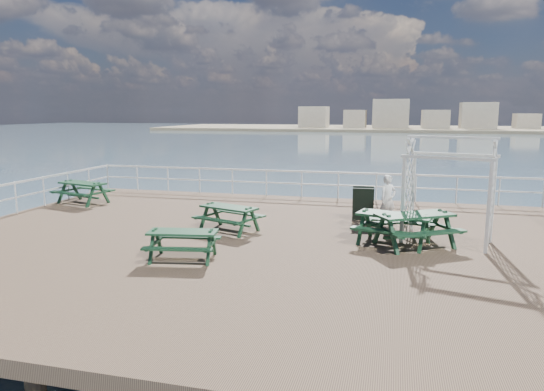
{
  "coord_description": "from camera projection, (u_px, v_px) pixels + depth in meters",
  "views": [
    {
      "loc": [
        3.6,
        -12.2,
        3.45
      ],
      "look_at": [
        0.29,
        0.84,
        1.1
      ],
      "focal_mm": 32.0,
      "sensor_mm": 36.0,
      "label": 1
    }
  ],
  "objects": [
    {
      "name": "picnic_table_a",
      "position": [
        83.0,
        188.0,
        18.3
      ],
      "size": [
        2.17,
        1.91,
        0.91
      ],
      "rotation": [
        0.0,
        0.0,
        -0.25
      ],
      "color": "#163D1F",
      "rests_on": "ground"
    },
    {
      "name": "picnic_table_b",
      "position": [
        229.0,
        213.0,
        14.06
      ],
      "size": [
        2.05,
        1.85,
        0.83
      ],
      "rotation": [
        0.0,
        0.0,
        -0.33
      ],
      "color": "#163D1F",
      "rests_on": "ground"
    },
    {
      "name": "sea_backdrop",
      "position": [
        428.0,
        125.0,
        138.17
      ],
      "size": [
        300.0,
        300.0,
        9.2
      ],
      "color": "#3B5064",
      "rests_on": "ground"
    },
    {
      "name": "sandwich_board",
      "position": [
        363.0,
        204.0,
        15.4
      ],
      "size": [
        0.69,
        0.53,
        1.09
      ],
      "rotation": [
        0.0,
        0.0,
        0.06
      ],
      "color": "black",
      "rests_on": "ground"
    },
    {
      "name": "picnic_table_c",
      "position": [
        415.0,
        223.0,
        12.46
      ],
      "size": [
        2.54,
        2.41,
        0.97
      ],
      "rotation": [
        0.0,
        0.0,
        0.56
      ],
      "color": "#163D1F",
      "rests_on": "ground"
    },
    {
      "name": "person",
      "position": [
        388.0,
        199.0,
        14.95
      ],
      "size": [
        0.66,
        0.63,
        1.52
      ],
      "primitive_type": "imported",
      "rotation": [
        0.0,
        0.0,
        0.65
      ],
      "color": "white",
      "rests_on": "ground"
    },
    {
      "name": "railing",
      "position": [
        274.0,
        193.0,
        15.43
      ],
      "size": [
        17.77,
        13.76,
        1.1
      ],
      "color": "silver",
      "rests_on": "ground"
    },
    {
      "name": "picnic_table_e",
      "position": [
        394.0,
        222.0,
        12.64
      ],
      "size": [
        2.21,
        1.95,
        0.92
      ],
      "rotation": [
        0.0,
        0.0,
        -0.26
      ],
      "color": "#163D1F",
      "rests_on": "ground"
    },
    {
      "name": "ground",
      "position": [
        254.0,
        246.0,
        13.14
      ],
      "size": [
        18.0,
        14.0,
        0.3
      ],
      "primitive_type": "cube",
      "color": "brown",
      "rests_on": "ground"
    },
    {
      "name": "picnic_table_d",
      "position": [
        183.0,
        239.0,
        11.35
      ],
      "size": [
        1.8,
        1.54,
        0.78
      ],
      "rotation": [
        0.0,
        0.0,
        0.17
      ],
      "color": "#163D1F",
      "rests_on": "ground"
    },
    {
      "name": "trellis_arbor",
      "position": [
        448.0,
        196.0,
        12.69
      ],
      "size": [
        2.49,
        1.74,
        2.81
      ],
      "rotation": [
        0.0,
        0.0,
        -0.25
      ],
      "color": "silver",
      "rests_on": "ground"
    }
  ]
}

